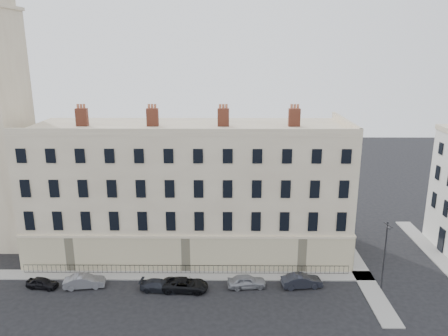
{
  "coord_description": "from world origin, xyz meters",
  "views": [
    {
      "loc": [
        -1.53,
        -36.89,
        23.61
      ],
      "look_at": [
        -1.91,
        10.0,
        10.63
      ],
      "focal_mm": 35.0,
      "sensor_mm": 36.0,
      "label": 1
    }
  ],
  "objects": [
    {
      "name": "car_a",
      "position": [
        -20.31,
        2.5,
        0.55
      ],
      "size": [
        3.39,
        1.82,
        1.1
      ],
      "primitive_type": "imported",
      "rotation": [
        0.0,
        0.0,
        1.4
      ],
      "color": "black",
      "rests_on": "ground"
    },
    {
      "name": "car_e",
      "position": [
        0.45,
        2.77,
        0.67
      ],
      "size": [
        4.06,
        1.98,
        1.33
      ],
      "primitive_type": "imported",
      "rotation": [
        0.0,
        0.0,
        1.68
      ],
      "color": "gray",
      "rests_on": "ground"
    },
    {
      "name": "pavement_adjacent",
      "position": [
        23.0,
        10.0,
        0.06
      ],
      "size": [
        2.0,
        20.0,
        0.12
      ],
      "primitive_type": "cube",
      "color": "gray",
      "rests_on": "ground"
    },
    {
      "name": "pavement_terrace",
      "position": [
        -10.0,
        5.0,
        0.06
      ],
      "size": [
        48.0,
        2.0,
        0.12
      ],
      "primitive_type": "cube",
      "color": "gray",
      "rests_on": "ground"
    },
    {
      "name": "pavement_east_return",
      "position": [
        13.0,
        8.0,
        0.06
      ],
      "size": [
        2.0,
        24.0,
        0.12
      ],
      "primitive_type": "cube",
      "color": "gray",
      "rests_on": "ground"
    },
    {
      "name": "car_c",
      "position": [
        -8.32,
        2.06,
        0.57
      ],
      "size": [
        4.06,
        1.98,
        1.14
      ],
      "primitive_type": "imported",
      "rotation": [
        0.0,
        0.0,
        1.47
      ],
      "color": "black",
      "rests_on": "ground"
    },
    {
      "name": "car_f",
      "position": [
        6.06,
        2.87,
        0.68
      ],
      "size": [
        4.28,
        1.94,
        1.36
      ],
      "primitive_type": "imported",
      "rotation": [
        0.0,
        0.0,
        1.69
      ],
      "color": "black",
      "rests_on": "ground"
    },
    {
      "name": "terrace",
      "position": [
        -5.97,
        11.97,
        7.5
      ],
      "size": [
        36.22,
        12.22,
        17.0
      ],
      "color": "#C3B091",
      "rests_on": "ground"
    },
    {
      "name": "ground",
      "position": [
        0.0,
        0.0,
        0.0
      ],
      "size": [
        160.0,
        160.0,
        0.0
      ],
      "primitive_type": "plane",
      "color": "black",
      "rests_on": "ground"
    },
    {
      "name": "car_d",
      "position": [
        -5.75,
        2.12,
        0.64
      ],
      "size": [
        4.73,
        2.4,
        1.28
      ],
      "primitive_type": "imported",
      "rotation": [
        0.0,
        0.0,
        1.51
      ],
      "color": "black",
      "rests_on": "ground"
    },
    {
      "name": "streetlamp",
      "position": [
        14.06,
        2.51,
        4.04
      ],
      "size": [
        0.57,
        1.54,
        7.3
      ],
      "rotation": [
        0.0,
        0.0,
        0.28
      ],
      "color": "#2B2C30",
      "rests_on": "ground"
    },
    {
      "name": "car_b",
      "position": [
        -16.05,
        2.63,
        0.67
      ],
      "size": [
        4.24,
        2.02,
        1.34
      ],
      "primitive_type": "imported",
      "rotation": [
        0.0,
        0.0,
        1.72
      ],
      "color": "slate",
      "rests_on": "ground"
    },
    {
      "name": "railings",
      "position": [
        -6.0,
        5.4,
        0.55
      ],
      "size": [
        35.0,
        0.04,
        0.96
      ],
      "color": "black",
      "rests_on": "ground"
    }
  ]
}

